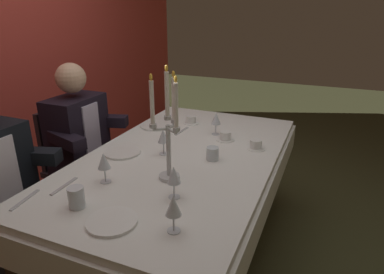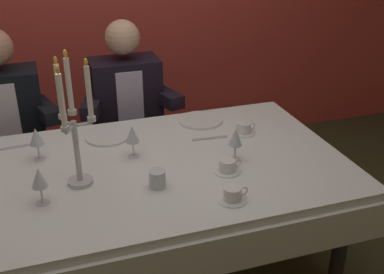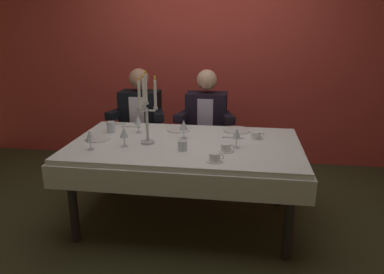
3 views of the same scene
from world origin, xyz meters
name	(u,v)px [view 2 (image 2 of 3)]	position (x,y,z in m)	size (l,w,h in m)	color
dining_table	(146,187)	(0.00, 0.00, 0.62)	(1.94, 1.14, 0.74)	silver
candelabra	(74,128)	(-0.30, -0.06, 1.01)	(0.15, 0.17, 0.60)	silver
dinner_plate_0	(201,120)	(0.42, 0.40, 0.75)	(0.25, 0.25, 0.01)	white
dinner_plate_2	(107,137)	(-0.12, 0.36, 0.75)	(0.23, 0.23, 0.01)	white
wine_glass_0	(39,179)	(-0.47, -0.17, 0.85)	(0.07, 0.07, 0.16)	silver
wine_glass_1	(132,135)	(-0.03, 0.11, 0.85)	(0.07, 0.07, 0.16)	silver
wine_glass_2	(36,137)	(-0.47, 0.23, 0.86)	(0.07, 0.07, 0.16)	silver
wine_glass_3	(236,138)	(0.42, -0.07, 0.86)	(0.07, 0.07, 0.16)	silver
water_tumbler_1	(157,179)	(0.01, -0.20, 0.78)	(0.07, 0.07, 0.08)	silver
coffee_cup_0	(233,195)	(0.28, -0.40, 0.77)	(0.13, 0.12, 0.06)	white
coffee_cup_1	(227,167)	(0.35, -0.17, 0.77)	(0.13, 0.12, 0.06)	white
coffee_cup_2	(244,129)	(0.59, 0.18, 0.77)	(0.13, 0.12, 0.06)	white
knife_0	(210,138)	(0.39, 0.18, 0.74)	(0.19, 0.02, 0.01)	#B7B7BC
knife_2	(13,147)	(-0.59, 0.39, 0.74)	(0.19, 0.02, 0.01)	#B7B7BC
seated_diner_0	(6,113)	(-0.64, 0.89, 0.74)	(0.63, 0.48, 1.24)	#272126
seated_diner_1	(126,99)	(0.08, 0.89, 0.74)	(0.63, 0.48, 1.24)	#272126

